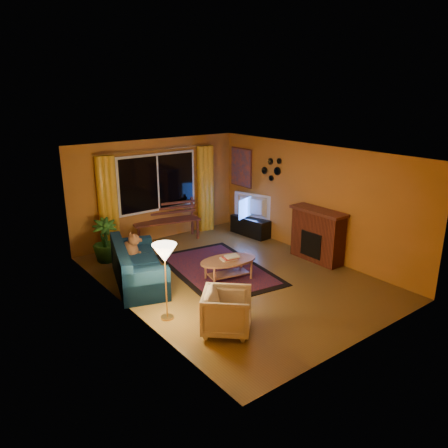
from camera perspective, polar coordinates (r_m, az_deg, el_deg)
floor at (r=8.90m, az=1.19°, el=-6.99°), size 4.50×6.00×0.02m
ceiling at (r=8.18m, az=1.30°, el=9.29°), size 4.50×6.00×0.02m
wall_back at (r=10.89m, az=-8.74°, el=4.41°), size 4.50×0.02×2.50m
wall_left at (r=7.32m, az=-12.71°, el=-2.30°), size 0.02×6.00×2.50m
wall_right at (r=9.97m, az=11.44°, el=3.06°), size 0.02×6.00×2.50m
window at (r=10.79m, az=-8.62°, el=5.38°), size 2.00×0.02×1.30m
curtain_rod at (r=10.61m, az=-8.70°, el=9.57°), size 3.20×0.03×0.03m
curtain_left at (r=10.24m, az=-14.96°, el=2.43°), size 0.36×0.36×2.24m
curtain_right at (r=11.50m, az=-2.50°, el=4.63°), size 0.36×0.36×2.24m
bench at (r=10.97m, az=-7.48°, el=-0.87°), size 1.73×0.86×0.50m
potted_plant at (r=9.86m, az=-15.28°, el=-2.08°), size 0.63×0.63×0.96m
sofa at (r=8.64m, az=-11.13°, el=-5.17°), size 1.40×2.11×0.79m
dog at (r=8.95m, az=-12.19°, el=-2.94°), size 0.34×0.44×0.44m
armchair at (r=6.89m, az=0.39°, el=-11.10°), size 1.00×1.00×0.75m
floor_lamp at (r=7.18m, az=-7.60°, el=-7.63°), size 0.23×0.23×1.29m
rug at (r=9.23m, az=-0.78°, el=-5.93°), size 2.15×3.01×0.02m
coffee_table at (r=8.71m, az=0.57°, el=-5.95°), size 1.38×1.38×0.42m
tv_console at (r=11.29m, az=3.46°, el=-0.31°), size 0.47×1.14×0.46m
television at (r=11.14m, az=3.51°, el=2.33°), size 0.49×1.06×0.62m
fireplace at (r=9.77m, az=12.13°, el=-1.58°), size 0.40×1.20×1.10m
mirror_cluster at (r=10.70m, az=6.19°, el=7.29°), size 0.06×0.60×0.56m
painting at (r=11.58m, az=2.26°, el=7.39°), size 0.04×0.76×0.96m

